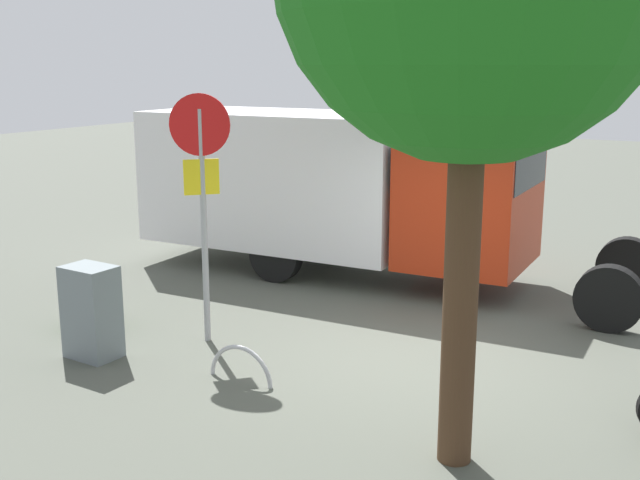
# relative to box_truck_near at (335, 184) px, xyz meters

# --- Properties ---
(ground_plane) EXTENTS (60.00, 60.00, 0.00)m
(ground_plane) POSITION_rel_box_truck_near_xyz_m (-2.69, 3.09, -1.54)
(ground_plane) COLOR #4E5148
(box_truck_near) EXTENTS (8.41, 2.31, 2.70)m
(box_truck_near) POSITION_rel_box_truck_near_xyz_m (0.00, 0.00, 0.00)
(box_truck_near) COLOR black
(box_truck_near) RESTS_ON ground
(stop_sign) EXTENTS (0.71, 0.33, 3.16)m
(stop_sign) POSITION_rel_box_truck_near_xyz_m (-0.12, 3.77, 0.57)
(stop_sign) COLOR #9E9EA3
(stop_sign) RESTS_ON ground
(utility_cabinet) EXTENTS (0.65, 0.49, 1.14)m
(utility_cabinet) POSITION_rel_box_truck_near_xyz_m (0.76, 4.89, -0.97)
(utility_cabinet) COLOR slate
(utility_cabinet) RESTS_ON ground
(bike_rack_hoop) EXTENTS (0.85, 0.07, 0.85)m
(bike_rack_hoop) POSITION_rel_box_truck_near_xyz_m (-1.24, 4.64, -1.54)
(bike_rack_hoop) COLOR #B7B7BC
(bike_rack_hoop) RESTS_ON ground
(shrub_near_sign) EXTENTS (0.88, 0.72, 0.60)m
(shrub_near_sign) POSITION_rel_box_truck_near_xyz_m (1.56, 4.14, -1.24)
(shrub_near_sign) COLOR #28711C
(shrub_near_sign) RESTS_ON ground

